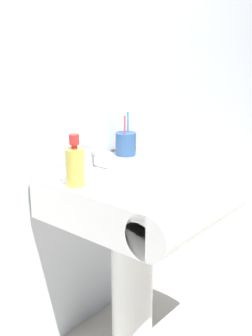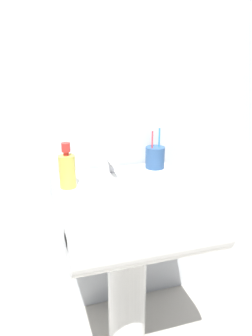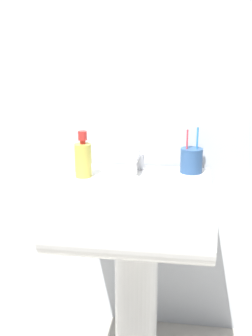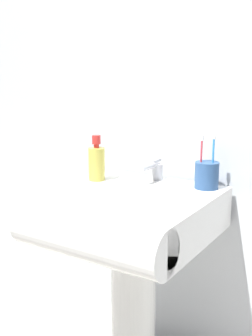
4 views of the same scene
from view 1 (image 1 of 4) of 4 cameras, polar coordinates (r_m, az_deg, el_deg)
name	(u,v)px [view 1 (image 1 of 4)]	position (r m, az deg, el deg)	size (l,w,h in m)	color
wall_back	(70,41)	(1.62, -7.61, 16.70)	(5.00, 0.05, 2.40)	silver
sink_pedestal	(132,284)	(1.68, 0.84, -15.49)	(0.16, 0.16, 0.60)	white
sink_basin	(145,198)	(1.48, 2.61, -4.02)	(0.52, 0.58, 0.15)	white
faucet	(91,156)	(1.58, -4.77, 1.64)	(0.05, 0.14, 0.08)	#B7B7BC
toothbrush_cup	(126,144)	(1.73, -0.03, 3.34)	(0.08, 0.08, 0.20)	#2D5184
soap_bottle	(75,165)	(1.37, -6.92, 0.35)	(0.06, 0.06, 0.17)	gold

